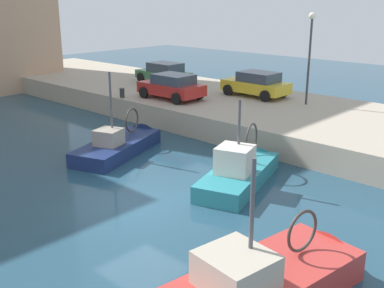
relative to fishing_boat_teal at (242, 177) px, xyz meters
The scene contains 9 objects.
water_surface 4.28m from the fishing_boat_teal, 164.10° to the left, with size 80.00×80.00×0.00m, color navy.
quay_wall 7.49m from the fishing_boat_teal, ahead, with size 9.00×56.00×1.20m, color #ADA08C.
fishing_boat_teal is the anchor object (origin of this frame).
fishing_boat_navy 6.28m from the fishing_boat_teal, 97.52° to the left, with size 5.98×3.61×4.60m.
parked_car_yellow 10.67m from the fishing_boat_teal, 32.92° to the left, with size 2.02×3.91×1.44m.
parked_car_red 10.28m from the fishing_boat_teal, 60.62° to the left, with size 2.11×3.86×1.42m.
parked_car_green 15.52m from the fishing_boat_teal, 57.32° to the left, with size 2.03×3.92×1.37m.
mooring_bollard_north 11.71m from the fishing_boat_teal, 73.85° to the left, with size 0.28×0.28×0.55m, color #2D2D33.
quay_streetlamp 10.17m from the fishing_boat_teal, 15.38° to the left, with size 0.36×0.36×4.83m.
Camera 1 is at (-9.58, -11.32, 6.77)m, focal length 44.17 mm.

